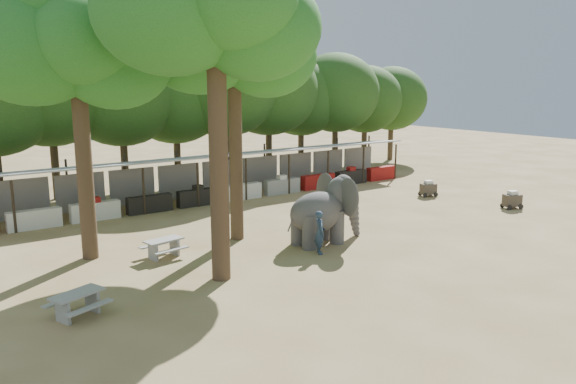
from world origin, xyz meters
TOP-DOWN VIEW (x-y plane):
  - ground at (0.00, 0.00)m, footprint 100.00×100.00m
  - vendor_stalls at (-0.00, 13.84)m, footprint 28.00×2.99m
  - yard_tree_left at (-9.13, 7.19)m, footprint 7.10×6.90m
  - yard_tree_center at (-6.13, 2.19)m, footprint 7.10×6.90m
  - yard_tree_back at (-3.13, 6.19)m, footprint 7.10×6.90m
  - backdrop_trees at (0.00, 19.00)m, footprint 46.46×5.95m
  - elephant at (-0.22, 3.34)m, footprint 3.68×2.84m
  - handler at (-1.42, 2.25)m, footprint 0.63×0.74m
  - picnic_table_near at (-10.96, 1.59)m, footprint 1.87×1.78m
  - picnic_table_far at (-6.66, 5.38)m, footprint 1.66×1.54m
  - cart_front at (11.96, 2.44)m, footprint 1.15×0.94m
  - cart_back at (10.82, 7.23)m, footprint 1.12×0.91m

SIDE VIEW (x-z plane):
  - ground at x=0.00m, z-range 0.00..0.00m
  - cart_back at x=10.82m, z-range -0.01..0.95m
  - picnic_table_far at x=-6.66m, z-range 0.11..0.84m
  - cart_front at x=11.96m, z-range -0.01..0.96m
  - picnic_table_near at x=-10.96m, z-range 0.12..0.86m
  - handler at x=-1.42m, z-range 0.00..1.74m
  - vendor_stalls at x=0.00m, z-range -0.22..2.58m
  - elephant at x=-0.22m, z-range 0.00..2.83m
  - backdrop_trees at x=0.00m, z-range 1.35..9.68m
  - yard_tree_left at x=-9.13m, z-range 2.69..13.71m
  - yard_tree_back at x=-3.13m, z-range 2.86..14.22m
  - yard_tree_center at x=-6.13m, z-range 3.19..15.23m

